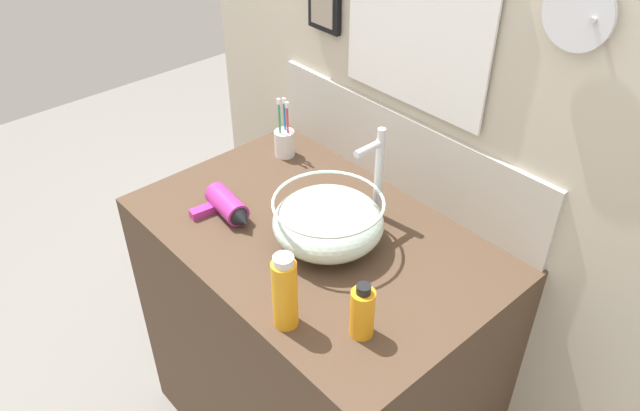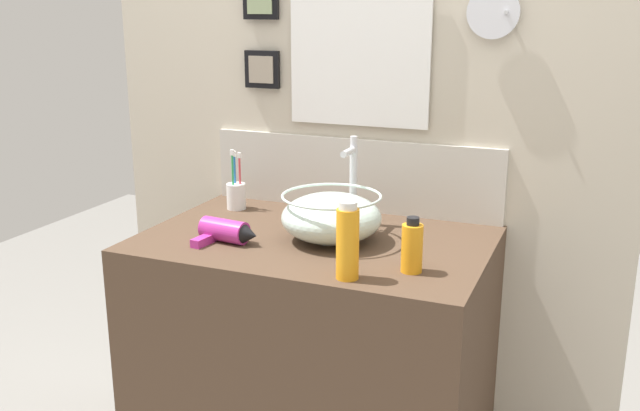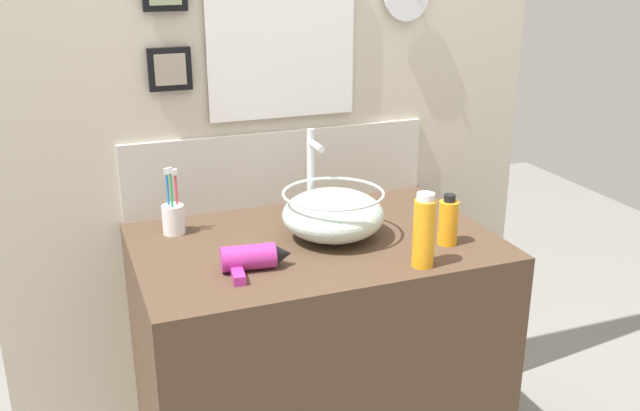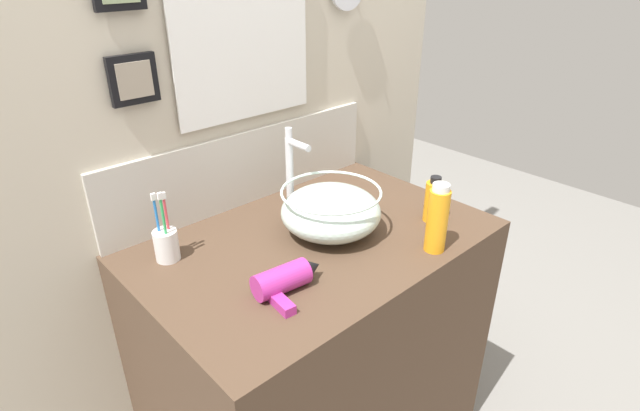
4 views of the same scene
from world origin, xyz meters
name	(u,v)px [view 3 (image 3 of 4)]	position (x,y,z in m)	size (l,w,h in m)	color
vanity_counter	(315,375)	(0.00, 0.00, 0.45)	(1.01, 0.66, 0.90)	#4C3828
back_panel	(274,81)	(0.00, 0.36, 1.29)	(1.77, 0.09, 2.58)	beige
glass_bowl_sink	(333,214)	(0.05, -0.01, 0.97)	(0.29, 0.29, 0.14)	silver
faucet	(312,169)	(0.05, 0.17, 1.05)	(0.02, 0.10, 0.28)	silver
hair_drier	(254,258)	(-0.22, -0.13, 0.93)	(0.19, 0.13, 0.07)	#B22D8C
toothbrush_cup	(173,218)	(-0.36, 0.19, 0.95)	(0.06, 0.06, 0.20)	white
shampoo_bottle	(424,231)	(0.20, -0.27, 0.99)	(0.06, 0.06, 0.20)	orange
lotion_bottle	(448,222)	(0.33, -0.16, 0.96)	(0.05, 0.05, 0.14)	orange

